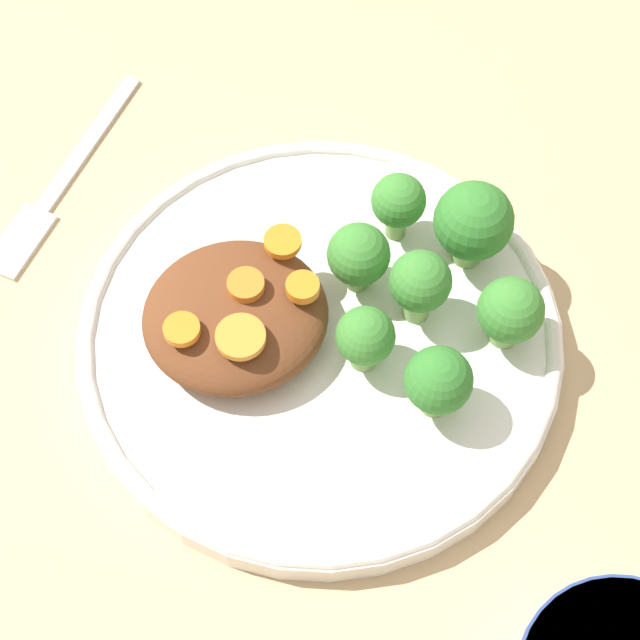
{
  "coord_description": "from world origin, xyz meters",
  "views": [
    {
      "loc": [
        0.29,
        -0.07,
        0.56
      ],
      "look_at": [
        0.0,
        0.0,
        0.03
      ],
      "focal_mm": 60.0,
      "sensor_mm": 36.0,
      "label": 1
    }
  ],
  "objects": [
    {
      "name": "broccoli_floret_0",
      "position": [
        0.06,
        0.05,
        0.05
      ],
      "size": [
        0.04,
        0.04,
        0.05
      ],
      "color": "#7FA85B",
      "rests_on": "plate"
    },
    {
      "name": "carrot_slice_2",
      "position": [
        -0.04,
        -0.01,
        0.06
      ],
      "size": [
        0.02,
        0.02,
        0.0
      ],
      "primitive_type": "cylinder",
      "color": "orange",
      "rests_on": "stew_mound"
    },
    {
      "name": "broccoli_floret_2",
      "position": [
        -0.03,
        0.03,
        0.05
      ],
      "size": [
        0.04,
        0.04,
        0.05
      ],
      "color": "#759E51",
      "rests_on": "plate"
    },
    {
      "name": "carrot_slice_0",
      "position": [
        0.01,
        -0.05,
        0.06
      ],
      "size": [
        0.03,
        0.03,
        0.0
      ],
      "primitive_type": "cylinder",
      "color": "orange",
      "rests_on": "stew_mound"
    },
    {
      "name": "carrot_slice_1",
      "position": [
        -0.01,
        -0.01,
        0.06
      ],
      "size": [
        0.02,
        0.02,
        0.01
      ],
      "primitive_type": "cylinder",
      "color": "orange",
      "rests_on": "stew_mound"
    },
    {
      "name": "carrot_slice_3",
      "position": [
        -0.0,
        -0.08,
        0.06
      ],
      "size": [
        0.02,
        0.02,
        0.0
      ],
      "primitive_type": "cylinder",
      "color": "orange",
      "rests_on": "stew_mound"
    },
    {
      "name": "broccoli_floret_1",
      "position": [
        0.0,
        0.06,
        0.05
      ],
      "size": [
        0.04,
        0.04,
        0.05
      ],
      "color": "#7FA85B",
      "rests_on": "plate"
    },
    {
      "name": "broccoli_floret_3",
      "position": [
        -0.06,
        0.06,
        0.05
      ],
      "size": [
        0.03,
        0.03,
        0.05
      ],
      "color": "#759E51",
      "rests_on": "plate"
    },
    {
      "name": "plate",
      "position": [
        0.0,
        0.0,
        0.01
      ],
      "size": [
        0.28,
        0.28,
        0.02
      ],
      "color": "white",
      "rests_on": "ground_plane"
    },
    {
      "name": "carrot_slice_4",
      "position": [
        -0.02,
        -0.04,
        0.06
      ],
      "size": [
        0.02,
        0.02,
        0.01
      ],
      "primitive_type": "cylinder",
      "color": "orange",
      "rests_on": "stew_mound"
    },
    {
      "name": "broccoli_floret_5",
      "position": [
        -0.03,
        0.1,
        0.05
      ],
      "size": [
        0.05,
        0.05,
        0.06
      ],
      "color": "#759E51",
      "rests_on": "plate"
    },
    {
      "name": "broccoli_floret_6",
      "position": [
        0.02,
        0.02,
        0.04
      ],
      "size": [
        0.03,
        0.03,
        0.05
      ],
      "color": "#7FA85B",
      "rests_on": "plate"
    },
    {
      "name": "broccoli_floret_4",
      "position": [
        0.03,
        0.1,
        0.05
      ],
      "size": [
        0.04,
        0.04,
        0.05
      ],
      "color": "#7FA85B",
      "rests_on": "plate"
    },
    {
      "name": "ground_plane",
      "position": [
        0.0,
        0.0,
        0.0
      ],
      "size": [
        4.0,
        4.0,
        0.0
      ],
      "primitive_type": "plane",
      "color": "tan"
    },
    {
      "name": "fork",
      "position": [
        -0.15,
        -0.14,
        0.0
      ],
      "size": [
        0.15,
        0.12,
        0.01
      ],
      "rotation": [
        0.0,
        0.0,
        5.63
      ],
      "color": "silver",
      "rests_on": "ground_plane"
    },
    {
      "name": "stew_mound",
      "position": [
        -0.01,
        -0.05,
        0.04
      ],
      "size": [
        0.1,
        0.11,
        0.03
      ],
      "primitive_type": "ellipsoid",
      "color": "brown",
      "rests_on": "plate"
    }
  ]
}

